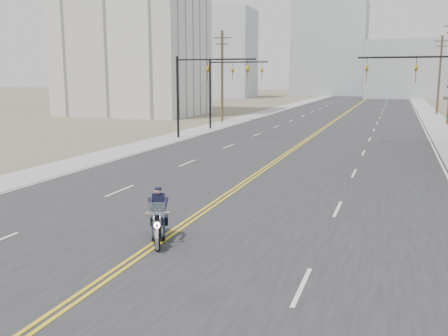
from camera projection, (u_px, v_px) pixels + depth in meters
ground_plane at (33, 330)px, 10.55m from camera, size 400.00×400.00×0.00m
road at (347, 112)px, 75.64m from camera, size 20.00×200.00×0.01m
sidewalk_left at (274, 110)px, 79.33m from camera, size 3.00×200.00×0.01m
sidewalk_right at (429, 114)px, 71.96m from camera, size 3.00×200.00×0.01m
traffic_mast_left at (199, 81)px, 42.30m from camera, size 7.10×0.26×7.00m
traffic_mast_right at (427, 81)px, 36.54m from camera, size 7.10×0.26×7.00m
traffic_mast_far at (226, 81)px, 49.85m from camera, size 6.10×0.26×7.00m
utility_pole_e at (440, 73)px, 70.60m from camera, size 2.20×0.30×11.00m
utility_pole_left at (222, 75)px, 58.21m from camera, size 2.20×0.30×10.50m
apartment_block at (132, 4)px, 67.97m from camera, size 18.00×14.00×30.00m
haze_bldg_a at (225, 54)px, 126.73m from camera, size 14.00×12.00×22.00m
haze_bldg_b at (403, 70)px, 122.96m from camera, size 18.00×14.00×14.00m
haze_bldg_d at (330, 49)px, 142.24m from camera, size 20.00×15.00×26.00m
haze_bldg_f at (194, 67)px, 146.02m from camera, size 12.00×12.00×16.00m
motorcyclist at (158, 215)px, 16.02m from camera, size 1.80×2.46×1.76m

